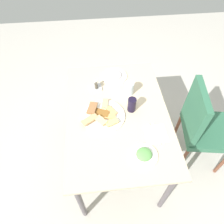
% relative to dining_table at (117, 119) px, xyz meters
% --- Properties ---
extents(ground_plane, '(6.00, 6.00, 0.00)m').
position_rel_dining_table_xyz_m(ground_plane, '(0.00, 0.00, -0.67)').
color(ground_plane, beige).
extents(dining_table, '(1.19, 0.81, 0.75)m').
position_rel_dining_table_xyz_m(dining_table, '(0.00, 0.00, 0.00)').
color(dining_table, beige).
rests_on(dining_table, ground_plane).
extents(dining_chair, '(0.48, 0.49, 0.94)m').
position_rel_dining_table_xyz_m(dining_chair, '(0.04, 0.75, -0.13)').
color(dining_chair, '#2F6649').
rests_on(dining_chair, ground_plane).
extents(pide_platter, '(0.33, 0.34, 0.05)m').
position_rel_dining_table_xyz_m(pide_platter, '(0.02, -0.12, 0.10)').
color(pide_platter, white).
rests_on(pide_platter, dining_table).
extents(salad_plate_greens, '(0.23, 0.23, 0.04)m').
position_rel_dining_table_xyz_m(salad_plate_greens, '(-0.43, 0.02, 0.10)').
color(salad_plate_greens, white).
rests_on(salad_plate_greens, dining_table).
extents(salad_plate_rice, '(0.19, 0.19, 0.04)m').
position_rel_dining_table_xyz_m(salad_plate_rice, '(0.39, 0.14, 0.10)').
color(salad_plate_rice, white).
rests_on(salad_plate_rice, dining_table).
extents(soda_can, '(0.09, 0.09, 0.12)m').
position_rel_dining_table_xyz_m(soda_can, '(-0.02, 0.12, 0.14)').
color(soda_can, black).
rests_on(soda_can, dining_table).
extents(drinking_glass, '(0.08, 0.08, 0.11)m').
position_rel_dining_table_xyz_m(drinking_glass, '(-0.21, 0.12, 0.14)').
color(drinking_glass, silver).
rests_on(drinking_glass, dining_table).
extents(paper_napkin, '(0.16, 0.16, 0.00)m').
position_rel_dining_table_xyz_m(paper_napkin, '(0.23, 0.26, 0.09)').
color(paper_napkin, white).
rests_on(paper_napkin, dining_table).
extents(fork, '(0.20, 0.07, 0.00)m').
position_rel_dining_table_xyz_m(fork, '(0.23, 0.24, 0.09)').
color(fork, silver).
rests_on(fork, paper_napkin).
extents(spoon, '(0.19, 0.05, 0.00)m').
position_rel_dining_table_xyz_m(spoon, '(0.23, 0.28, 0.09)').
color(spoon, silver).
rests_on(spoon, paper_napkin).
extents(condiment_caddy, '(0.10, 0.10, 0.07)m').
position_rel_dining_table_xyz_m(condiment_caddy, '(-0.30, -0.15, 0.11)').
color(condiment_caddy, '#B2B2B7').
rests_on(condiment_caddy, dining_table).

